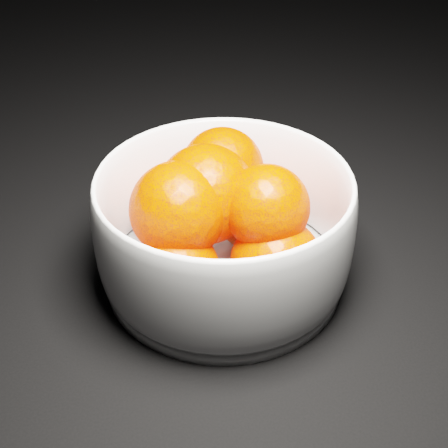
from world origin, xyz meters
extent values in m
cube|color=black|center=(0.00, 0.00, 0.00)|extent=(3.00, 3.00, 0.00)
cylinder|color=white|center=(-0.18, -0.25, 0.01)|extent=(0.22, 0.22, 0.01)
sphere|color=#FF2D00|center=(-0.14, -0.21, 0.05)|extent=(0.09, 0.09, 0.09)
sphere|color=#FF2D00|center=(-0.22, -0.20, 0.05)|extent=(0.07, 0.07, 0.07)
sphere|color=#FF2D00|center=(-0.23, -0.29, 0.05)|extent=(0.08, 0.08, 0.08)
sphere|color=#FF2D00|center=(-0.15, -0.30, 0.05)|extent=(0.08, 0.08, 0.08)
sphere|color=#FF2D00|center=(-0.18, -0.21, 0.10)|extent=(0.08, 0.08, 0.08)
sphere|color=#FF2D00|center=(-0.23, -0.27, 0.10)|extent=(0.08, 0.08, 0.08)
sphere|color=#FF2D00|center=(-0.15, -0.28, 0.10)|extent=(0.07, 0.07, 0.07)
sphere|color=#FF2D00|center=(-0.20, -0.25, 0.10)|extent=(0.09, 0.09, 0.09)
camera|label=1|loc=(-0.27, -0.70, 0.40)|focal=50.00mm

